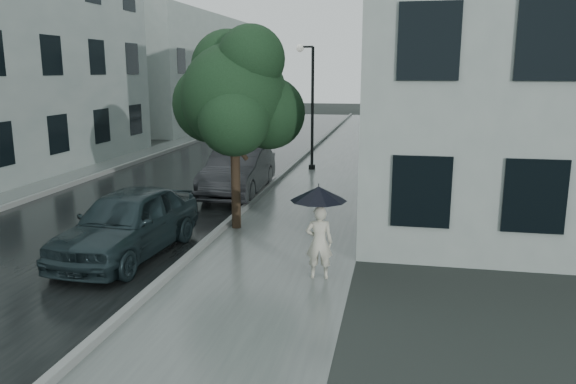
% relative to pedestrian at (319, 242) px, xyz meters
% --- Properties ---
extents(ground, '(120.00, 120.00, 0.00)m').
position_rel_pedestrian_xyz_m(ground, '(-1.35, -0.35, -0.74)').
color(ground, black).
rests_on(ground, ground).
extents(sidewalk, '(3.50, 60.00, 0.01)m').
position_rel_pedestrian_xyz_m(sidewalk, '(-1.10, 11.65, -0.74)').
color(sidewalk, slate).
rests_on(sidewalk, ground).
extents(kerb_near, '(0.15, 60.00, 0.15)m').
position_rel_pedestrian_xyz_m(kerb_near, '(-2.92, 11.65, -0.67)').
color(kerb_near, slate).
rests_on(kerb_near, ground).
extents(asphalt_road, '(6.85, 60.00, 0.00)m').
position_rel_pedestrian_xyz_m(asphalt_road, '(-6.42, 11.65, -0.74)').
color(asphalt_road, black).
rests_on(asphalt_road, ground).
extents(kerb_far, '(0.15, 60.00, 0.15)m').
position_rel_pedestrian_xyz_m(kerb_far, '(-9.92, 11.65, -0.67)').
color(kerb_far, slate).
rests_on(kerb_far, ground).
extents(sidewalk_far, '(1.70, 60.00, 0.01)m').
position_rel_pedestrian_xyz_m(sidewalk_far, '(-10.85, 11.65, -0.74)').
color(sidewalk_far, '#4C5451').
rests_on(sidewalk_far, ground).
extents(building_near, '(7.02, 36.00, 9.00)m').
position_rel_pedestrian_xyz_m(building_near, '(4.12, 19.15, 3.76)').
color(building_near, '#8E9B95').
rests_on(building_near, ground).
extents(building_far_b, '(7.02, 18.00, 8.00)m').
position_rel_pedestrian_xyz_m(building_far_b, '(-15.12, 29.65, 3.26)').
color(building_far_b, '#8E9B95').
rests_on(building_far_b, ground).
extents(pedestrian, '(0.57, 0.40, 1.47)m').
position_rel_pedestrian_xyz_m(pedestrian, '(0.00, 0.00, 0.00)').
color(pedestrian, beige).
rests_on(pedestrian, sidewalk).
extents(umbrella, '(1.31, 1.31, 0.97)m').
position_rel_pedestrian_xyz_m(umbrella, '(-0.02, -0.00, 0.98)').
color(umbrella, black).
rests_on(umbrella, ground).
extents(street_tree, '(3.50, 3.17, 5.14)m').
position_rel_pedestrian_xyz_m(street_tree, '(-2.64, 3.30, 2.70)').
color(street_tree, '#332619').
rests_on(street_tree, ground).
extents(lamp_post, '(0.84, 0.40, 5.07)m').
position_rel_pedestrian_xyz_m(lamp_post, '(-2.20, 12.37, 2.16)').
color(lamp_post, black).
rests_on(lamp_post, ground).
extents(car_near, '(2.06, 4.52, 1.50)m').
position_rel_pedestrian_xyz_m(car_near, '(-4.35, 0.57, 0.02)').
color(car_near, '#19272A').
rests_on(car_near, ground).
extents(car_far, '(1.75, 4.68, 1.53)m').
position_rel_pedestrian_xyz_m(car_far, '(-3.73, 7.19, 0.03)').
color(car_far, '#222427').
rests_on(car_far, ground).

